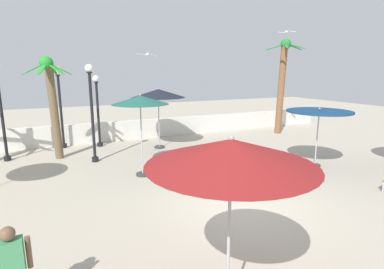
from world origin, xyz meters
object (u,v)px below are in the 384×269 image
Objects in this scene: patio_umbrella_4 at (140,101)px; guest_0 at (12,266)px; lamp_post_3 at (59,95)px; patio_umbrella_3 at (319,114)px; patio_umbrella_0 at (158,94)px; seagull_1 at (147,55)px; lounge_chair_1 at (238,165)px; lamp_post_0 at (92,107)px; patio_umbrella_2 at (231,154)px; seagull_0 at (287,32)px; lamp_post_2 at (98,106)px; palm_tree_1 at (282,77)px; palm_tree_2 at (52,97)px.

guest_0 is (-3.56, -5.66, -1.78)m from patio_umbrella_4.
patio_umbrella_3 is at bearing -39.79° from lamp_post_3.
seagull_1 is at bearing 88.80° from patio_umbrella_0.
patio_umbrella_0 reaches higher than patio_umbrella_3.
lounge_chair_1 is at bearing -75.64° from patio_umbrella_0.
patio_umbrella_0 is 0.73× the size of lamp_post_0.
seagull_0 reaches higher than patio_umbrella_2.
lamp_post_3 is (-2.46, 5.66, -0.09)m from patio_umbrella_4.
lamp_post_2 is at bearing -174.50° from seagull_1.
seagull_0 is (6.78, -1.10, 3.07)m from patio_umbrella_0.
palm_tree_2 is (-12.68, -0.33, -0.72)m from palm_tree_1.
patio_umbrella_4 is at bearing -53.02° from palm_tree_2.
palm_tree_1 is 9.18m from lounge_chair_1.
patio_umbrella_3 is at bearing -29.00° from lamp_post_0.
palm_tree_1 reaches higher than lamp_post_0.
seagull_1 reaches higher than patio_umbrella_3.
lamp_post_3 reaches higher than lamp_post_2.
lamp_post_2 reaches higher than lounge_chair_1.
seagull_0 reaches higher than lamp_post_3.
lamp_post_0 is 6.37m from lounge_chair_1.
lounge_chair_1 is at bearing -40.91° from palm_tree_2.
patio_umbrella_0 is 0.83× the size of lamp_post_2.
lamp_post_2 is at bearing 77.62° from lamp_post_0.
seagull_1 reaches higher than patio_umbrella_4.
patio_umbrella_3 is 6.91m from palm_tree_1.
patio_umbrella_0 is 1.20× the size of patio_umbrella_3.
patio_umbrella_3 is 10.96m from palm_tree_2.
patio_umbrella_4 reaches higher than patio_umbrella_2.
lamp_post_2 is at bearing 149.55° from patio_umbrella_0.
lamp_post_3 is 3.89× the size of seagull_0.
guest_0 is at bearing -104.38° from lamp_post_2.
lamp_post_0 is 2.74m from lamp_post_2.
palm_tree_2 is 3.96× the size of seagull_1.
lounge_chair_1 is at bearing 31.82° from guest_0.
seagull_1 is at bearing -2.69° from lamp_post_3.
lamp_post_0 is (-11.23, -1.53, -1.08)m from palm_tree_1.
lamp_post_0 is at bearing -172.24° from palm_tree_1.
palm_tree_2 reaches higher than patio_umbrella_0.
lamp_post_3 is at bearing 177.31° from seagull_1.
lamp_post_0 reaches higher than patio_umbrella_3.
patio_umbrella_0 is 8.03m from palm_tree_1.
patio_umbrella_3 is at bearing -30.82° from palm_tree_2.
patio_umbrella_3 is (4.71, -5.51, -0.57)m from patio_umbrella_0.
lamp_post_0 is 3.33m from lamp_post_3.
seagull_0 is (11.48, -1.20, 3.07)m from palm_tree_2.
guest_0 reaches higher than lounge_chair_1.
lamp_post_3 is at bearing 140.21° from patio_umbrella_3.
lounge_chair_1 is at bearing -51.59° from lamp_post_3.
patio_umbrella_4 is 6.08m from seagull_1.
palm_tree_2 is 1.08× the size of lamp_post_0.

